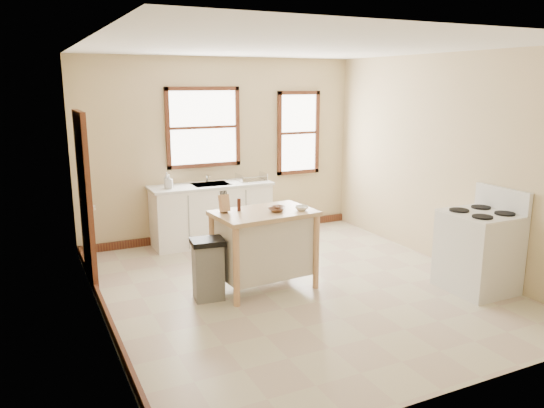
{
  "coord_description": "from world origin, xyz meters",
  "views": [
    {
      "loc": [
        -2.89,
        -5.29,
        2.42
      ],
      "look_at": [
        -0.14,
        0.4,
        0.97
      ],
      "focal_mm": 35.0,
      "sensor_mm": 36.0,
      "label": 1
    }
  ],
  "objects": [
    {
      "name": "pepper_grinder",
      "position": [
        -0.61,
        0.31,
        1.02
      ],
      "size": [
        0.05,
        0.05,
        0.15
      ],
      "primitive_type": "cylinder",
      "rotation": [
        0.0,
        0.0,
        -0.15
      ],
      "color": "#3F1A10",
      "rests_on": "kitchen_island"
    },
    {
      "name": "wall_back",
      "position": [
        0.0,
        2.5,
        1.4
      ],
      "size": [
        4.5,
        0.04,
        2.8
      ],
      "primitive_type": "cube",
      "color": "#CCB186",
      "rests_on": "ground"
    },
    {
      "name": "soap_bottle_b",
      "position": [
        -0.96,
        2.13,
        1.02
      ],
      "size": [
        0.12,
        0.12,
        0.21
      ],
      "primitive_type": "imported",
      "rotation": [
        0.0,
        0.0,
        -0.38
      ],
      "color": "#B2B2B2",
      "rests_on": "sink_counter"
    },
    {
      "name": "gas_stove",
      "position": [
        1.89,
        -0.99,
        0.61
      ],
      "size": [
        0.76,
        0.77,
        1.22
      ],
      "primitive_type": null,
      "color": "silver",
      "rests_on": "ground"
    },
    {
      "name": "wall_left",
      "position": [
        -2.25,
        0.0,
        1.4
      ],
      "size": [
        0.04,
        5.0,
        2.8
      ],
      "primitive_type": "cube",
      "color": "#CCB186",
      "rests_on": "ground"
    },
    {
      "name": "bowl_b",
      "position": [
        -0.16,
        0.2,
        0.97
      ],
      "size": [
        0.17,
        0.17,
        0.04
      ],
      "primitive_type": "imported",
      "rotation": [
        0.0,
        0.0,
        0.21
      ],
      "color": "brown",
      "rests_on": "kitchen_island"
    },
    {
      "name": "kitchen_island",
      "position": [
        -0.36,
        0.17,
        0.47
      ],
      "size": [
        1.21,
        0.82,
        0.95
      ],
      "primitive_type": null,
      "rotation": [
        0.0,
        0.0,
        0.08
      ],
      "color": "tan",
      "rests_on": "ground"
    },
    {
      "name": "bowl_c",
      "position": [
        0.06,
        0.02,
        0.97
      ],
      "size": [
        0.21,
        0.21,
        0.05
      ],
      "primitive_type": "imported",
      "rotation": [
        0.0,
        0.0,
        0.42
      ],
      "color": "white",
      "rests_on": "kitchen_island"
    },
    {
      "name": "sink_counter",
      "position": [
        -0.3,
        2.2,
        0.46
      ],
      "size": [
        1.86,
        0.62,
        0.92
      ],
      "primitive_type": null,
      "color": "white",
      "rests_on": "ground"
    },
    {
      "name": "door_left",
      "position": [
        -2.21,
        1.3,
        1.05
      ],
      "size": [
        0.06,
        0.9,
        2.1
      ],
      "primitive_type": "cube",
      "color": "#401911",
      "rests_on": "ground"
    },
    {
      "name": "baseboard_back",
      "position": [
        0.0,
        2.47,
        0.06
      ],
      "size": [
        4.5,
        0.04,
        0.12
      ],
      "primitive_type": "cube",
      "color": "#401911",
      "rests_on": "ground"
    },
    {
      "name": "window_side",
      "position": [
        1.35,
        2.48,
        1.6
      ],
      "size": [
        0.77,
        0.06,
        1.37
      ],
      "primitive_type": null,
      "color": "#401911",
      "rests_on": "wall_back"
    },
    {
      "name": "trash_bin",
      "position": [
        -1.07,
        0.14,
        0.35
      ],
      "size": [
        0.4,
        0.35,
        0.71
      ],
      "primitive_type": null,
      "rotation": [
        0.0,
        0.0,
        -0.13
      ],
      "color": "slate",
      "rests_on": "ground"
    },
    {
      "name": "knife_block",
      "position": [
        -0.8,
        0.31,
        1.05
      ],
      "size": [
        0.1,
        0.1,
        0.2
      ],
      "primitive_type": null,
      "rotation": [
        0.0,
        0.0,
        0.01
      ],
      "color": "tan",
      "rests_on": "kitchen_island"
    },
    {
      "name": "wall_right",
      "position": [
        2.25,
        0.0,
        1.4
      ],
      "size": [
        0.04,
        5.0,
        2.8
      ],
      "primitive_type": "cube",
      "color": "#CCB186",
      "rests_on": "ground"
    },
    {
      "name": "dish_rack",
      "position": [
        0.35,
        2.17,
        0.97
      ],
      "size": [
        0.52,
        0.45,
        0.11
      ],
      "primitive_type": null,
      "rotation": [
        0.0,
        0.0,
        -0.33
      ],
      "color": "silver",
      "rests_on": "sink_counter"
    },
    {
      "name": "bowl_a",
      "position": [
        -0.24,
        0.09,
        0.97
      ],
      "size": [
        0.21,
        0.21,
        0.04
      ],
      "primitive_type": "imported",
      "rotation": [
        0.0,
        0.0,
        0.19
      ],
      "color": "brown",
      "rests_on": "kitchen_island"
    },
    {
      "name": "soap_bottle_a",
      "position": [
        -0.97,
        2.19,
        1.03
      ],
      "size": [
        0.1,
        0.1,
        0.23
      ],
      "primitive_type": "imported",
      "rotation": [
        0.0,
        0.0,
        -0.1
      ],
      "color": "#B2B2B2",
      "rests_on": "sink_counter"
    },
    {
      "name": "baseboard_left",
      "position": [
        -2.22,
        0.0,
        0.06
      ],
      "size": [
        0.04,
        5.0,
        0.12
      ],
      "primitive_type": "cube",
      "color": "#401911",
      "rests_on": "ground"
    },
    {
      "name": "floor",
      "position": [
        0.0,
        0.0,
        0.0
      ],
      "size": [
        5.0,
        5.0,
        0.0
      ],
      "primitive_type": "plane",
      "color": "beige",
      "rests_on": "ground"
    },
    {
      "name": "ceiling",
      "position": [
        0.0,
        0.0,
        2.8
      ],
      "size": [
        5.0,
        5.0,
        0.0
      ],
      "primitive_type": "plane",
      "rotation": [
        3.14,
        0.0,
        0.0
      ],
      "color": "white",
      "rests_on": "ground"
    },
    {
      "name": "faucet",
      "position": [
        -0.3,
        2.38,
        1.03
      ],
      "size": [
        0.03,
        0.03,
        0.22
      ],
      "primitive_type": "cylinder",
      "color": "silver",
      "rests_on": "sink_counter"
    },
    {
      "name": "window_main",
      "position": [
        -0.3,
        2.48,
        1.75
      ],
      "size": [
        1.17,
        0.06,
        1.22
      ],
      "primitive_type": null,
      "color": "#401911",
      "rests_on": "wall_back"
    }
  ]
}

